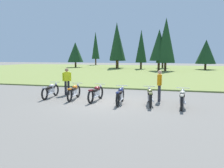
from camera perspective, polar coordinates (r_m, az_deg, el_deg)
ground_plane at (r=12.19m, az=-0.75°, el=-4.53°), size 140.00×140.00×0.00m
grass_moorland at (r=38.61m, az=10.39°, el=3.24°), size 80.00×44.00×0.10m
forest_treeline at (r=43.82m, az=11.19°, el=9.26°), size 37.95×23.60×8.81m
motorcycle_silver at (r=13.89m, az=-14.88°, el=-1.52°), size 0.62×2.10×0.88m
motorcycle_orange at (r=13.07m, az=-9.33°, el=-1.90°), size 0.62×2.10×0.88m
motorcycle_maroon at (r=12.50m, az=-3.98°, el=-2.22°), size 0.62×2.10×0.88m
motorcycle_navy at (r=11.75m, az=2.05°, el=-2.79°), size 0.62×2.10×0.88m
motorcycle_olive at (r=11.61m, az=9.30°, el=-2.99°), size 0.67×2.09×0.88m
motorcycle_cream at (r=11.36m, az=16.94°, el=-3.42°), size 0.62×2.10×0.88m
rider_in_hivis_vest at (r=14.64m, az=-11.05°, el=1.01°), size 0.46×0.39×1.67m
rider_near_row_end at (r=12.57m, az=11.62°, el=0.05°), size 0.22×0.55×1.67m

